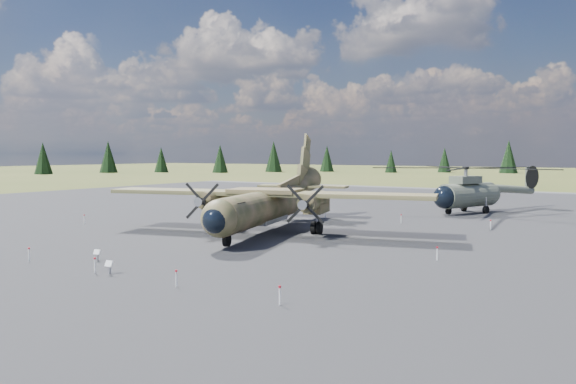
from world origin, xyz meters
The scene contains 8 objects.
ground centered at (0.00, 0.00, 0.00)m, with size 500.00×500.00×0.00m, color brown.
apron centered at (0.00, 10.00, 0.00)m, with size 120.00×120.00×0.04m, color #55555A.
transport_plane centered at (0.63, 5.17, 2.58)m, with size 27.05×24.19×8.99m.
helicopter_near centered at (10.80, 28.53, 3.58)m, with size 25.86×25.86×5.05m.
info_placard_left centered at (-0.76, -11.16, 0.46)m, with size 0.46×0.26×0.69m.
info_placard_right centered at (2.94, -13.33, 0.51)m, with size 0.49×0.22×0.76m.
barrier_fence centered at (-0.46, -0.08, 0.51)m, with size 33.12×29.62×0.85m.
treeline centered at (-7.58, -1.10, 4.74)m, with size 327.83×330.34×10.95m.
Camera 1 is at (26.98, -33.14, 6.46)m, focal length 35.00 mm.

